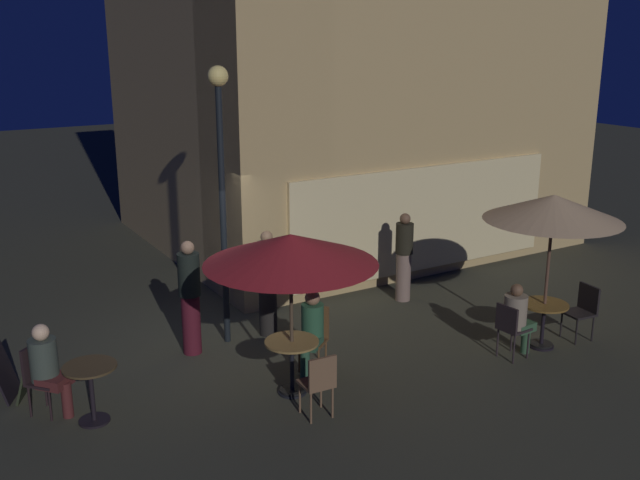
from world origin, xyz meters
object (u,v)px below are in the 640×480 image
patron_seated_2 (47,364)px  patron_seated_1 (311,327)px  menu_sandwich_board (15,367)px  cafe_chair_4 (39,373)px  cafe_table_1 (292,355)px  patron_standing_3 (190,297)px  patron_seated_0 (517,315)px  cafe_chair_3 (315,332)px  cafe_table_0 (544,315)px  cafe_chair_2 (319,380)px  street_lamp_near_corner (221,160)px  cafe_chair_0 (583,307)px  cafe_table_2 (91,383)px  cafe_chair_1 (511,326)px  patio_umbrella_1 (291,250)px  patron_standing_4 (404,257)px  patio_umbrella_0 (553,208)px  patron_standing_5 (268,283)px

patron_seated_2 → patron_seated_1: bearing=38.8°
menu_sandwich_board → cafe_chair_4: cafe_chair_4 is taller
cafe_table_1 → patron_standing_3: (-0.70, 1.97, 0.35)m
menu_sandwich_board → patron_seated_0: (6.82, -2.51, 0.22)m
cafe_table_1 → cafe_chair_3: bearing=38.5°
cafe_table_0 → patron_seated_0: size_ratio=0.62×
cafe_chair_2 → cafe_chair_4: 3.65m
street_lamp_near_corner → cafe_chair_0: (5.02, -2.86, -2.43)m
cafe_chair_0 → cafe_chair_3: 4.48m
menu_sandwich_board → cafe_table_0: 7.86m
cafe_chair_3 → patron_seated_1: bearing=-0.0°
cafe_chair_0 → patron_seated_0: 1.46m
menu_sandwich_board → patron_seated_2: size_ratio=0.71×
cafe_chair_3 → cafe_chair_4: cafe_chair_3 is taller
cafe_table_1 → patron_seated_0: patron_seated_0 is taller
cafe_table_2 → cafe_chair_2: cafe_chair_2 is taller
patron_seated_1 → cafe_chair_1: bearing=118.6°
patron_seated_2 → cafe_chair_1: bearing=33.1°
cafe_table_0 → cafe_chair_4: 7.49m
patio_umbrella_1 → patron_seated_2: (-2.99, 1.11, -1.36)m
cafe_chair_3 → patron_standing_4: bearing=171.0°
patio_umbrella_0 → cafe_chair_2: patio_umbrella_0 is taller
patron_standing_4 → patron_standing_5: patron_standing_5 is taller
patron_seated_2 → patron_standing_5: bearing=63.1°
patron_standing_3 → patron_standing_5: bearing=-85.5°
cafe_chair_1 → patron_standing_3: bearing=142.3°
street_lamp_near_corner → cafe_table_2: street_lamp_near_corner is taller
patron_seated_1 → patron_seated_0: bearing=119.8°
cafe_chair_3 → patio_umbrella_1: bearing=0.0°
patio_umbrella_0 → street_lamp_near_corner: bearing=146.7°
patron_seated_0 → patron_seated_1: (-2.95, 1.18, 0.02)m
cafe_chair_0 → patron_standing_4: 3.27m
cafe_table_1 → cafe_table_2: cafe_table_2 is taller
cafe_table_0 → patron_standing_3: 5.55m
cafe_chair_4 → patron_seated_1: patron_seated_1 is taller
patron_standing_3 → patron_standing_5: patron_standing_3 is taller
patron_seated_1 → patio_umbrella_1: bearing=0.0°
patron_seated_1 → patron_seated_2: bearing=-48.8°
cafe_chair_1 → patron_seated_0: 0.19m
cafe_chair_2 → patron_seated_2: patron_seated_2 is taller
patron_seated_0 → cafe_chair_1: bearing=180.0°
cafe_table_0 → street_lamp_near_corner: bearing=146.7°
cafe_table_1 → patron_seated_1: size_ratio=0.63×
cafe_chair_4 → cafe_chair_0: bearing=35.4°
cafe_table_0 → patio_umbrella_0: (0.00, 0.00, 1.73)m
patio_umbrella_1 → street_lamp_near_corner: bearing=91.3°
cafe_table_1 → patron_seated_0: bearing=-11.6°
patio_umbrella_0 → patio_umbrella_1: 4.22m
patron_seated_0 → cafe_table_2: bearing=163.4°
cafe_table_0 → patron_standing_4: bearing=102.2°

